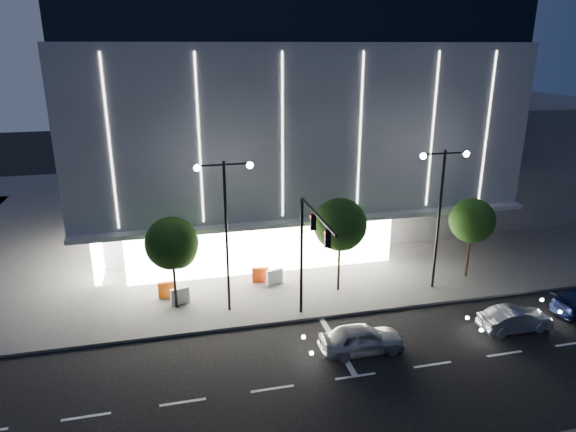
# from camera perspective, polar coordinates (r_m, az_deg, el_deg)

# --- Properties ---
(ground) EXTENTS (160.00, 160.00, 0.00)m
(ground) POSITION_cam_1_polar(r_m,az_deg,el_deg) (26.16, 2.03, -16.09)
(ground) COLOR black
(ground) RESTS_ON ground
(sidewalk_museum) EXTENTS (70.00, 40.00, 0.15)m
(sidewalk_museum) POSITION_cam_1_polar(r_m,az_deg,el_deg) (48.34, 0.23, 0.69)
(sidewalk_museum) COLOR #474747
(sidewalk_museum) RESTS_ON ground
(museum) EXTENTS (30.00, 25.80, 18.00)m
(museum) POSITION_cam_1_polar(r_m,az_deg,el_deg) (44.29, -1.82, 11.25)
(museum) COLOR #4C4C51
(museum) RESTS_ON ground
(annex_building) EXTENTS (16.00, 20.00, 10.00)m
(annex_building) POSITION_cam_1_polar(r_m,az_deg,el_deg) (55.79, 21.87, 7.00)
(annex_building) COLOR #4C4C51
(annex_building) RESTS_ON ground
(traffic_mast) EXTENTS (0.33, 5.89, 7.07)m
(traffic_mast) POSITION_cam_1_polar(r_m,az_deg,el_deg) (26.88, 2.33, -2.94)
(traffic_mast) COLOR black
(traffic_mast) RESTS_ON ground
(street_lamp_west) EXTENTS (3.16, 0.36, 9.00)m
(street_lamp_west) POSITION_cam_1_polar(r_m,az_deg,el_deg) (28.31, -6.93, 0.06)
(street_lamp_west) COLOR black
(street_lamp_west) RESTS_ON ground
(street_lamp_east) EXTENTS (3.16, 0.36, 9.00)m
(street_lamp_east) POSITION_cam_1_polar(r_m,az_deg,el_deg) (32.32, 16.60, 1.74)
(street_lamp_east) COLOR black
(street_lamp_east) RESTS_ON ground
(tree_left) EXTENTS (3.02, 3.02, 5.72)m
(tree_left) POSITION_cam_1_polar(r_m,az_deg,el_deg) (29.78, -12.72, -3.27)
(tree_left) COLOR black
(tree_left) RESTS_ON ground
(tree_mid) EXTENTS (3.25, 3.25, 6.15)m
(tree_mid) POSITION_cam_1_polar(r_m,az_deg,el_deg) (31.27, 5.84, -1.25)
(tree_mid) COLOR black
(tree_mid) RESTS_ON ground
(tree_right) EXTENTS (2.91, 2.91, 5.51)m
(tree_right) POSITION_cam_1_polar(r_m,az_deg,el_deg) (35.31, 19.76, -0.73)
(tree_right) COLOR black
(tree_right) RESTS_ON ground
(car_lead) EXTENTS (4.35, 1.76, 1.48)m
(car_lead) POSITION_cam_1_polar(r_m,az_deg,el_deg) (26.90, 8.17, -13.34)
(car_lead) COLOR #A8ACB0
(car_lead) RESTS_ON ground
(car_second) EXTENTS (3.99, 1.41, 1.31)m
(car_second) POSITION_cam_1_polar(r_m,az_deg,el_deg) (31.05, 23.93, -10.44)
(car_second) COLOR #B7BAC0
(car_second) RESTS_ON ground
(barrier_a) EXTENTS (1.11, 0.29, 1.00)m
(barrier_a) POSITION_cam_1_polar(r_m,az_deg,el_deg) (32.47, -13.27, -7.97)
(barrier_a) COLOR #C6490B
(barrier_a) RESTS_ON sidewalk_museum
(barrier_b) EXTENTS (1.13, 0.49, 1.00)m
(barrier_b) POSITION_cam_1_polar(r_m,az_deg,el_deg) (31.55, -11.90, -8.67)
(barrier_b) COLOR silver
(barrier_b) RESTS_ON sidewalk_museum
(barrier_c) EXTENTS (1.12, 0.39, 1.00)m
(barrier_c) POSITION_cam_1_polar(r_m,az_deg,el_deg) (33.59, -3.08, -6.53)
(barrier_c) COLOR #FF490E
(barrier_c) RESTS_ON sidewalk_museum
(barrier_d) EXTENTS (1.12, 0.57, 1.00)m
(barrier_d) POSITION_cam_1_polar(r_m,az_deg,el_deg) (33.28, -1.51, -6.76)
(barrier_d) COLOR white
(barrier_d) RESTS_ON sidewalk_museum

